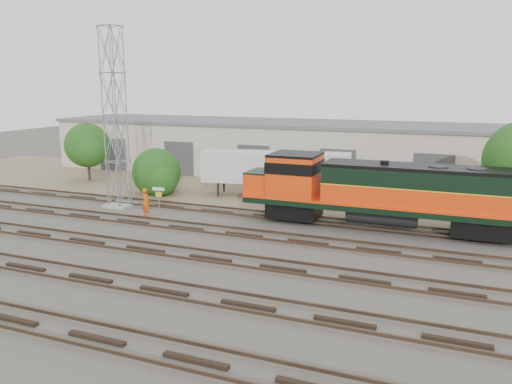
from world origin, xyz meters
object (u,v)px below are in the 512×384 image
at_px(signal_tower, 115,121).
at_px(worker, 146,202).
at_px(semi_trailer, 279,169).
at_px(locomotive, 378,191).

xyz_separation_m(signal_tower, worker, (3.43, -1.70, -5.35)).
bearing_deg(semi_trailer, signal_tower, -153.54).
distance_m(locomotive, signal_tower, 19.18).
distance_m(signal_tower, worker, 6.58).
relative_size(locomotive, semi_trailer, 1.47).
height_order(signal_tower, semi_trailer, signal_tower).
distance_m(locomotive, worker, 15.63).
distance_m(locomotive, semi_trailer, 10.81).
relative_size(signal_tower, worker, 6.57).
bearing_deg(worker, signal_tower, -2.87).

